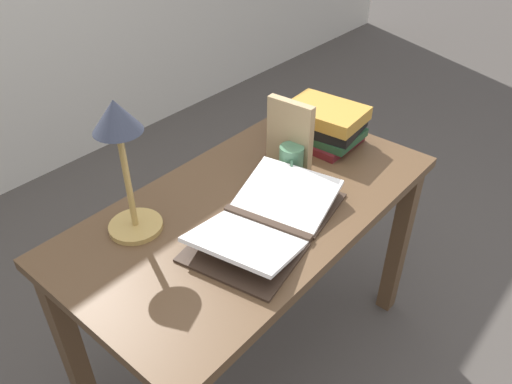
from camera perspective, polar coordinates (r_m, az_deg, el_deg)
The scene contains 7 objects.
ground_plane at distance 2.10m, azimuth -0.23°, elevation -17.84°, with size 12.00×12.00×0.00m, color #47423D.
reading_desk at distance 1.63m, azimuth -0.28°, elevation -4.52°, with size 1.23×0.65×0.76m.
open_book at distance 1.45m, azimuth 1.27°, elevation -3.26°, with size 0.56×0.38×0.07m.
book_stack_tall at distance 1.85m, azimuth 7.86°, elevation 7.69°, with size 0.23×0.28×0.14m.
book_standing_upright at distance 1.68m, azimuth 3.88°, elevation 6.63°, with size 0.04×0.17×0.24m.
reading_lamp at distance 1.34m, azimuth -15.20°, elevation 5.32°, with size 0.16×0.16×0.41m.
coffee_mug at distance 1.66m, azimuth 4.05°, elevation 3.59°, with size 0.10×0.09×0.10m.
Camera 1 is at (-0.94, -0.81, 1.69)m, focal length 35.00 mm.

